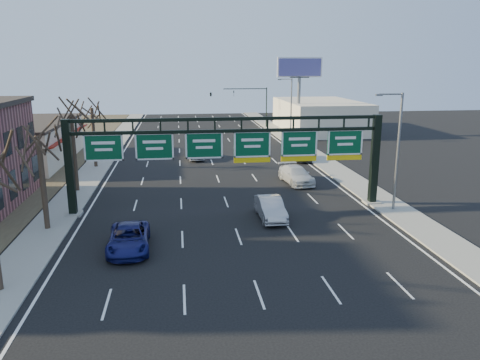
{
  "coord_description": "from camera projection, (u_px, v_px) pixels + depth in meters",
  "views": [
    {
      "loc": [
        -3.68,
        -26.71,
        11.06
      ],
      "look_at": [
        0.43,
        4.5,
        3.2
      ],
      "focal_mm": 35.0,
      "sensor_mm": 36.0,
      "label": 1
    }
  ],
  "objects": [
    {
      "name": "billboard_right",
      "position": [
        299.0,
        77.0,
        71.82
      ],
      "size": [
        7.0,
        0.5,
        12.0
      ],
      "color": "slate",
      "rests_on": "ground"
    },
    {
      "name": "streetlight_near",
      "position": [
        397.0,
        146.0,
        34.96
      ],
      "size": [
        2.15,
        0.22,
        9.0
      ],
      "color": "slate",
      "rests_on": "sidewalk_right"
    },
    {
      "name": "lane_markings",
      "position": [
        216.0,
        174.0,
        48.08
      ],
      "size": [
        21.6,
        120.0,
        0.01
      ],
      "primitive_type": "cube",
      "color": "white",
      "rests_on": "ground"
    },
    {
      "name": "sidewalk_left",
      "position": [
        88.0,
        177.0,
        46.44
      ],
      "size": [
        3.0,
        120.0,
        0.12
      ],
      "primitive_type": "cube",
      "color": "gray",
      "rests_on": "ground"
    },
    {
      "name": "car_blue_suv",
      "position": [
        129.0,
        238.0,
        28.42
      ],
      "size": [
        2.63,
        5.38,
        1.47
      ],
      "primitive_type": "imported",
      "rotation": [
        0.0,
        0.0,
        0.04
      ],
      "color": "navy",
      "rests_on": "ground"
    },
    {
      "name": "car_grey_far",
      "position": [
        301.0,
        154.0,
        54.74
      ],
      "size": [
        2.28,
        4.82,
        1.59
      ],
      "primitive_type": "imported",
      "rotation": [
        0.0,
        0.0,
        -0.09
      ],
      "color": "#393B3E",
      "rests_on": "ground"
    },
    {
      "name": "traffic_signal_mast",
      "position": [
        232.0,
        96.0,
        81.14
      ],
      "size": [
        10.16,
        0.54,
        7.0
      ],
      "color": "black",
      "rests_on": "ground"
    },
    {
      "name": "streetlight_far",
      "position": [
        290.0,
        106.0,
        67.67
      ],
      "size": [
        2.15,
        0.22,
        9.0
      ],
      "color": "slate",
      "rests_on": "sidewalk_right"
    },
    {
      "name": "ground",
      "position": [
        243.0,
        248.0,
        28.84
      ],
      "size": [
        160.0,
        160.0,
        0.0
      ],
      "primitive_type": "plane",
      "color": "black",
      "rests_on": "ground"
    },
    {
      "name": "cream_strip",
      "position": [
        22.0,
        142.0,
        53.44
      ],
      "size": [
        10.9,
        18.4,
        4.7
      ],
      "color": "beige",
      "rests_on": "ground"
    },
    {
      "name": "tree_far",
      "position": [
        91.0,
        98.0,
        49.45
      ],
      "size": [
        3.6,
        3.6,
        8.86
      ],
      "color": "#32271C",
      "rests_on": "sidewalk_left"
    },
    {
      "name": "car_silver_distant",
      "position": [
        195.0,
        152.0,
        55.62
      ],
      "size": [
        2.17,
        4.98,
        1.59
      ],
      "primitive_type": "imported",
      "rotation": [
        0.0,
        0.0,
        0.1
      ],
      "color": "#A4A4A8",
      "rests_on": "ground"
    },
    {
      "name": "sign_gantry",
      "position": [
        230.0,
        151.0,
        35.44
      ],
      "size": [
        24.6,
        1.2,
        7.2
      ],
      "color": "black",
      "rests_on": "ground"
    },
    {
      "name": "building_right_distant",
      "position": [
        320.0,
        116.0,
        78.87
      ],
      "size": [
        12.0,
        20.0,
        5.0
      ],
      "primitive_type": "cube",
      "color": "beige",
      "rests_on": "ground"
    },
    {
      "name": "sidewalk_right",
      "position": [
        336.0,
        170.0,
        49.69
      ],
      "size": [
        3.0,
        120.0,
        0.12
      ],
      "primitive_type": "cube",
      "color": "gray",
      "rests_on": "ground"
    },
    {
      "name": "tree_mid",
      "position": [
        70.0,
        102.0,
        39.74
      ],
      "size": [
        3.6,
        3.6,
        9.24
      ],
      "color": "#32271C",
      "rests_on": "sidewalk_left"
    },
    {
      "name": "car_silver_sedan",
      "position": [
        270.0,
        208.0,
        34.16
      ],
      "size": [
        1.73,
        4.81,
        1.58
      ],
      "primitive_type": "imported",
      "rotation": [
        0.0,
        0.0,
        0.01
      ],
      "color": "#A2A1A6",
      "rests_on": "ground"
    },
    {
      "name": "car_white_wagon",
      "position": [
        296.0,
        175.0,
        44.41
      ],
      "size": [
        2.83,
        5.65,
        1.57
      ],
      "primitive_type": "imported",
      "rotation": [
        0.0,
        0.0,
        0.12
      ],
      "color": "silver",
      "rests_on": "ground"
    },
    {
      "name": "tree_gantry",
      "position": [
        37.0,
        126.0,
        30.31
      ],
      "size": [
        3.6,
        3.6,
        8.48
      ],
      "color": "#32271C",
      "rests_on": "sidewalk_left"
    }
  ]
}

